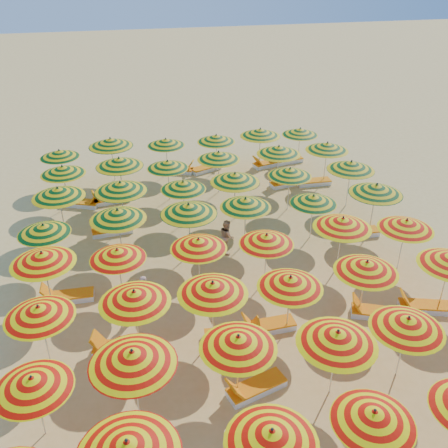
{
  "coord_description": "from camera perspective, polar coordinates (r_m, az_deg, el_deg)",
  "views": [
    {
      "loc": [
        -3.51,
        -15.55,
        10.99
      ],
      "look_at": [
        0.0,
        0.5,
        1.6
      ],
      "focal_mm": 40.0,
      "sensor_mm": 36.0,
      "label": 1
    }
  ],
  "objects": [
    {
      "name": "ground",
      "position": [
        19.36,
        0.32,
        -4.83
      ],
      "size": [
        120.0,
        120.0,
        0.0
      ],
      "primitive_type": "plane",
      "color": "#E2B564",
      "rests_on": "ground"
    },
    {
      "name": "umbrella_1",
      "position": [
        11.18,
        -10.98,
        -23.85
      ],
      "size": [
        2.82,
        2.82,
        2.36
      ],
      "color": "silver",
      "rests_on": "ground"
    },
    {
      "name": "umbrella_2",
      "position": [
        11.42,
        5.48,
        -23.01
      ],
      "size": [
        2.63,
        2.63,
        2.18
      ],
      "color": "silver",
      "rests_on": "ground"
    },
    {
      "name": "umbrella_3",
      "position": [
        12.3,
        16.75,
        -20.33
      ],
      "size": [
        2.05,
        2.05,
        2.04
      ],
      "color": "silver",
      "rests_on": "ground"
    },
    {
      "name": "umbrella_6",
      "position": [
        13.26,
        -21.05,
        -16.6
      ],
      "size": [
        2.25,
        2.25,
        2.06
      ],
      "color": "silver",
      "rests_on": "ground"
    },
    {
      "name": "umbrella_7",
      "position": [
        12.85,
        -10.42,
        -14.79
      ],
      "size": [
        2.7,
        2.7,
        2.36
      ],
      "color": "silver",
      "rests_on": "ground"
    },
    {
      "name": "umbrella_8",
      "position": [
        13.27,
        1.64,
        -13.32
      ],
      "size": [
        2.36,
        2.36,
        2.2
      ],
      "color": "silver",
      "rests_on": "ground"
    },
    {
      "name": "umbrella_9",
      "position": [
        13.59,
        12.84,
        -12.53
      ],
      "size": [
        2.85,
        2.85,
        2.28
      ],
      "color": "silver",
      "rests_on": "ground"
    },
    {
      "name": "umbrella_10",
      "position": [
        14.69,
        20.26,
        -10.61
      ],
      "size": [
        2.59,
        2.59,
        2.18
      ],
      "color": "silver",
      "rests_on": "ground"
    },
    {
      "name": "umbrella_12",
      "position": [
        15.18,
        -20.4,
        -9.38
      ],
      "size": [
        2.26,
        2.26,
        2.13
      ],
      "color": "silver",
      "rests_on": "ground"
    },
    {
      "name": "umbrella_13",
      "position": [
        14.84,
        -10.2,
        -8.18
      ],
      "size": [
        2.18,
        2.18,
        2.25
      ],
      "color": "silver",
      "rests_on": "ground"
    },
    {
      "name": "umbrella_14",
      "position": [
        14.9,
        -1.3,
        -7.34
      ],
      "size": [
        2.69,
        2.69,
        2.28
      ],
      "color": "silver",
      "rests_on": "ground"
    },
    {
      "name": "umbrella_15",
      "position": [
        15.42,
        7.59,
        -6.6
      ],
      "size": [
        2.15,
        2.15,
        2.17
      ],
      "color": "silver",
      "rests_on": "ground"
    },
    {
      "name": "umbrella_16",
      "position": [
        16.56,
        15.98,
        -4.71
      ],
      "size": [
        2.46,
        2.46,
        2.2
      ],
      "color": "silver",
      "rests_on": "ground"
    },
    {
      "name": "umbrella_18",
      "position": [
        17.29,
        -20.05,
        -3.66
      ],
      "size": [
        2.13,
        2.13,
        2.26
      ],
      "color": "silver",
      "rests_on": "ground"
    },
    {
      "name": "umbrella_19",
      "position": [
        17.17,
        -12.07,
        -3.37
      ],
      "size": [
        2.29,
        2.29,
        2.04
      ],
      "color": "silver",
      "rests_on": "ground"
    },
    {
      "name": "umbrella_20",
      "position": [
        17.24,
        -2.93,
        -2.26
      ],
      "size": [
        2.63,
        2.63,
        2.12
      ],
      "color": "silver",
      "rests_on": "ground"
    },
    {
      "name": "umbrella_21",
      "position": [
        17.58,
        4.88,
        -1.74
      ],
      "size": [
        2.12,
        2.12,
        2.09
      ],
      "color": "silver",
      "rests_on": "ground"
    },
    {
      "name": "umbrella_22",
      "position": [
        18.68,
        13.41,
        0.14
      ],
      "size": [
        2.34,
        2.34,
        2.29
      ],
      "color": "silver",
      "rests_on": "ground"
    },
    {
      "name": "umbrella_23",
      "position": [
        19.45,
        20.1,
        -0.05
      ],
      "size": [
        2.71,
        2.71,
        2.17
      ],
      "color": "silver",
      "rests_on": "ground"
    },
    {
      "name": "umbrella_24",
      "position": [
        19.36,
        -19.92,
        -0.54
      ],
      "size": [
        2.04,
        2.04,
        2.05
      ],
      "color": "silver",
      "rests_on": "ground"
    },
    {
      "name": "umbrella_25",
      "position": [
        19.17,
        -12.05,
        1.08
      ],
      "size": [
        2.56,
        2.56,
        2.27
      ],
      "color": "silver",
      "rests_on": "ground"
    },
    {
      "name": "umbrella_26",
      "position": [
        19.05,
        -4.06,
        1.72
      ],
      "size": [
        2.41,
        2.41,
        2.34
      ],
      "color": "silver",
      "rests_on": "ground"
    },
    {
      "name": "umbrella_27",
      "position": [
        19.79,
        2.48,
        2.44
      ],
      "size": [
        2.47,
        2.47,
        2.18
      ],
      "color": "silver",
      "rests_on": "ground"
    },
    {
      "name": "umbrella_28",
      "position": [
        20.62,
        10.18,
        2.78
      ],
      "size": [
        2.56,
        2.56,
        2.05
      ],
      "color": "silver",
      "rests_on": "ground"
    },
    {
      "name": "umbrella_29",
      "position": [
        21.47,
        17.0,
        3.84
      ],
      "size": [
        2.73,
        2.73,
        2.35
      ],
      "color": "silver",
      "rests_on": "ground"
    },
    {
      "name": "umbrella_30",
      "position": [
        21.48,
        -18.44,
        3.45
      ],
      "size": [
        2.62,
        2.62,
        2.29
      ],
      "color": "silver",
      "rests_on": "ground"
    },
    {
      "name": "umbrella_31",
      "position": [
        21.21,
        -11.74,
        4.19
      ],
      "size": [
        2.34,
        2.34,
        2.34
      ],
      "color": "silver",
      "rests_on": "ground"
    },
    {
      "name": "umbrella_32",
      "position": [
        21.49,
        -4.69,
        4.43
      ],
      "size": [
        2.1,
        2.1,
        2.09
      ],
      "color": "silver",
      "rests_on": "ground"
    },
    {
      "name": "umbrella_33",
      "position": [
        21.68,
        1.26,
        5.32
      ],
      "size": [
        2.51,
        2.51,
        2.3
      ],
      "color": "silver",
      "rests_on": "ground"
    },
    {
      "name": "umbrella_34",
      "position": [
        22.8,
        7.54,
        5.89
      ],
      "size": [
        2.17,
        2.17,
        2.12
      ],
      "color": "silver",
      "rests_on": "ground"
    },
    {
      "name": "umbrella_35",
      "position": [
        23.57,
        14.33,
        6.48
      ],
      "size": [
        2.32,
        2.32,
        2.32
      ],
      "color": "silver",
      "rests_on": "ground"
    },
    {
      "name": "umbrella_36",
      "position": [
        23.9,
        -17.96,
        5.88
      ],
      "size": [
        2.56,
        2.56,
        2.15
      ],
      "color": "silver",
      "rests_on": "ground"
    },
    {
      "name": "umbrella_37",
      "position": [
        23.67,
        -11.89,
        6.93
      ],
      "size": [
        2.75,
        2.75,
        2.34
      ],
      "color": "silver",
      "rests_on": "ground"
    },
    {
      "name": "umbrella_38",
      "position": [
        23.67,
        -6.47,
        6.77
      ],
      "size": [
        2.51,
        2.51,
        2.07
      ],
      "color": "silver",
      "rests_on": "ground"
    },
    {
      "name": "umbrella_39",
      "position": [
        24.23,
        -0.62,
        7.81
      ],
      "size": [
        2.13,
        2.13,
        2.21
      ],
      "color": "silver",
      "rests_on": "ground"
    },
    {
      "name": "umbrella_40",
      "position": [
        24.85,
        6.28,
        8.4
      ],
      "size": [
        2.29,
        2.29,
        2.29
      ],
      "color": "silver",
      "rests_on": "ground"
    },
    {
      "name": "umbrella_41",
      "position": [
        25.72,
        11.71,
        8.66
      ],
      "size": [
        2.45,
        2.45,
        2.27
      ],
      "color": "silver",
      "rests_on": "ground"
    },
    {
      "name": "umbrella_42",
      "position": [
        26.17,
        -18.3,
        7.64
      ],
      "size": [
        1.99,
        1.99,
        2.04
      ],
      "color": "silver",
      "rests_on": "ground"
    },
    {
      "name": "umbrella_43",
      "position": [
        26.13,
        -12.84,
        9.09
      ],
      "size": [
        2.97,
        2.97,
        2.38
      ],
      "color": "silver",
      "rests_on": "ground"
    },
    {
      "name": "umbrella_44",
      "position": [
        26.45,
        -6.67,
        9.28
      ],
      "size": [
        2.15,
        2.15,
        2.08
      ],
      "color": "silver",
      "rests_on": "ground"
    },
    {
      "name": "umbrella_45",
      "position": [
        26.68,
        -0.9,
        9.76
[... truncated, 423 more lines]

